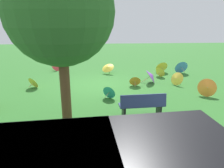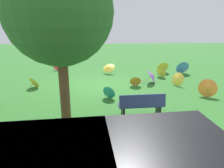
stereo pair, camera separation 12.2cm
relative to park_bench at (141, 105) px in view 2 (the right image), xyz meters
The scene contains 14 objects.
ground 4.26m from the park_bench, 69.11° to the right, with size 40.00×40.00×0.00m, color #2D6B28.
park_bench is the anchor object (origin of this frame).
shade_tree 4.01m from the park_bench, ahead, with size 3.17×3.17×5.13m.
parasol_teal_0 2.22m from the park_bench, 62.53° to the right, with size 0.65×0.63×0.60m.
parasol_orange_0 3.86m from the park_bench, 150.17° to the right, with size 0.93×0.89×0.82m.
parasol_yellow_0 7.00m from the park_bench, 111.96° to the right, with size 0.87×0.84×0.78m.
parasol_yellow_1 6.43m from the park_bench, 82.11° to the right, with size 1.04×1.03×0.69m.
parasol_blue_0 7.24m from the park_bench, 121.65° to the right, with size 0.88×0.83×0.83m.
parasol_yellow_2 5.86m from the park_bench, 112.70° to the right, with size 0.64×0.66×0.60m.
parasol_purple_0 4.39m from the park_bench, 108.41° to the right, with size 0.91×0.88×0.81m.
parasol_red_2 8.62m from the park_bench, 60.10° to the right, with size 0.81×0.86×0.66m.
parasol_yellow_3 4.53m from the park_bench, 125.18° to the right, with size 0.72×0.80×0.70m.
parasol_orange_2 3.70m from the park_bench, 96.14° to the right, with size 0.62×0.60×0.57m.
parasol_yellow_6 6.01m from the park_bench, 38.04° to the right, with size 0.73×0.69×0.61m.
Camera 2 is at (-0.10, 10.68, 3.32)m, focal length 33.82 mm.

